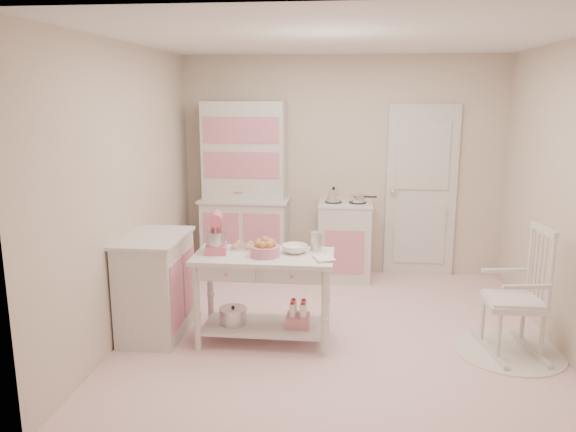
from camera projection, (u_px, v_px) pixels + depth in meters
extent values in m
plane|color=pink|center=(336.00, 333.00, 5.15)|extent=(3.80, 3.80, 0.00)
cube|color=white|center=(342.00, 38.00, 4.60)|extent=(3.80, 3.80, 0.04)
cube|color=beige|center=(341.00, 167.00, 6.72)|extent=(3.80, 0.04, 2.60)
cube|color=beige|center=(333.00, 255.00, 3.03)|extent=(3.80, 0.04, 2.60)
cube|color=beige|center=(128.00, 190.00, 5.07)|extent=(0.04, 3.80, 2.60)
cube|color=beige|center=(567.00, 198.00, 4.68)|extent=(0.04, 3.80, 2.60)
cube|color=silver|center=(421.00, 191.00, 6.65)|extent=(0.82, 0.05, 2.04)
cube|color=silver|center=(244.00, 190.00, 6.66)|extent=(1.06, 0.50, 2.08)
cube|color=silver|center=(345.00, 241.00, 6.61)|extent=(0.62, 0.57, 0.92)
cube|color=silver|center=(156.00, 285.00, 5.07)|extent=(0.54, 0.84, 0.92)
cylinder|color=white|center=(509.00, 351.00, 4.78)|extent=(0.92, 0.92, 0.01)
cube|color=silver|center=(515.00, 291.00, 4.66)|extent=(0.59, 0.79, 1.10)
cube|color=silver|center=(264.00, 298.00, 4.91)|extent=(1.20, 0.60, 0.80)
cube|color=#DA5C71|center=(216.00, 233.00, 4.85)|extent=(0.24, 0.31, 0.34)
cube|color=silver|center=(250.00, 247.00, 5.02)|extent=(0.34, 0.24, 0.02)
cylinder|color=pink|center=(265.00, 251.00, 4.77)|extent=(0.25, 0.25, 0.09)
imported|color=white|center=(295.00, 249.00, 4.87)|extent=(0.23, 0.23, 0.07)
cylinder|color=silver|center=(316.00, 241.00, 4.92)|extent=(0.10, 0.10, 0.17)
imported|color=white|center=(315.00, 259.00, 4.66)|extent=(0.21, 0.24, 0.02)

